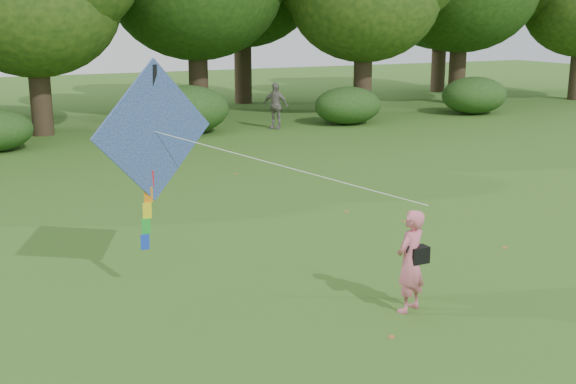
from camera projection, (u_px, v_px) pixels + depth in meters
name	position (u px, v px, depth m)	size (l,w,h in m)	color
ground	(362.00, 312.00, 11.11)	(100.00, 100.00, 0.00)	#265114
man_kite_flyer	(410.00, 261.00, 10.98)	(0.59, 0.39, 1.61)	#D9667D
bystander_right	(275.00, 106.00, 29.07)	(1.09, 0.46, 1.87)	slate
crossbody_bag	(418.00, 254.00, 10.98)	(0.43, 0.20, 0.68)	black
flying_kite	(154.00, 134.00, 11.34)	(4.54, 2.96, 3.07)	#2660A7
shrub_band	(88.00, 119.00, 25.98)	(39.15, 3.22, 1.88)	#264919
fallen_leaves	(281.00, 232.00, 15.20)	(11.42, 11.82, 0.01)	#965E29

